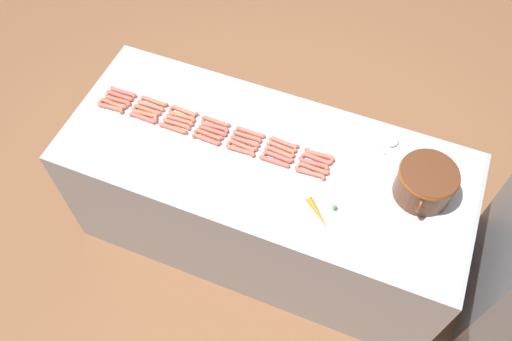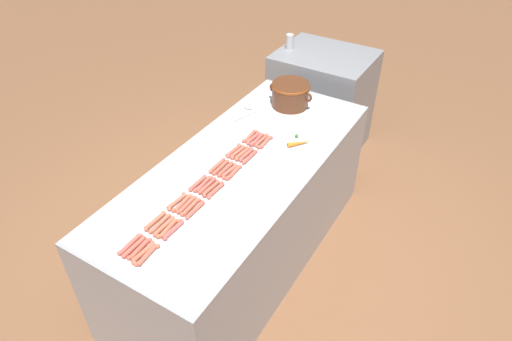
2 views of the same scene
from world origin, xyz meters
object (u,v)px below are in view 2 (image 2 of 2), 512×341
at_px(hot_dog_10, 203,184).
at_px(hot_dog_27, 261,140).
at_px(hot_dog_2, 177,201).
at_px(hot_dog_6, 250,136).
at_px(hot_dog_18, 225,169).
at_px(hot_dog_1, 155,221).
at_px(hot_dog_20, 257,140).
at_px(hot_dog_11, 221,167).
at_px(carrot, 300,143).
at_px(hot_dog_0, 130,244).
at_px(hot_dog_25, 229,171).
at_px(hot_dog_14, 140,249).
at_px(hot_dog_28, 147,255).
at_px(hot_dog_4, 217,165).
at_px(hot_dog_22, 168,228).
at_px(hot_dog_34, 265,142).
at_px(hot_dog_3, 198,183).
at_px(hot_dog_13, 253,138).
at_px(hot_dog_9, 182,203).
at_px(bean_pot, 290,93).
at_px(hot_dog_12, 237,152).
at_px(hot_dog_21, 143,252).
at_px(hot_dog_32, 234,172).
at_px(serving_spoon, 247,110).
at_px(hot_dog_8, 160,223).
at_px(hot_dog_23, 191,207).
at_px(hot_dog_33, 250,157).
at_px(hot_dog_24, 211,188).
at_px(hot_dog_30, 195,210).
at_px(hot_dog_31, 216,190).
at_px(hot_dog_29, 173,230).
at_px(hot_dog_16, 187,205).
at_px(back_cabinet, 321,102).
at_px(hot_dog_5, 234,151).
at_px(hot_dog_26, 246,155).
at_px(soda_can, 290,41).
at_px(hot_dog_15, 164,226).
at_px(hot_dog_19, 242,153).

distance_m(hot_dog_10, hot_dog_27, 0.55).
xyz_separation_m(hot_dog_2, hot_dog_10, (0.03, 0.19, 0.00)).
bearing_deg(hot_dog_6, hot_dog_18, -80.67).
height_order(hot_dog_1, hot_dog_20, same).
height_order(hot_dog_11, carrot, carrot).
height_order(hot_dog_0, hot_dog_25, same).
relative_size(hot_dog_14, hot_dog_28, 1.00).
bearing_deg(hot_dog_18, hot_dog_4, 176.68).
bearing_deg(hot_dog_22, hot_dog_18, 92.95).
height_order(hot_dog_20, hot_dog_34, same).
relative_size(hot_dog_3, hot_dog_13, 1.00).
distance_m(hot_dog_18, carrot, 0.53).
bearing_deg(hot_dog_9, hot_dog_25, 80.76).
height_order(hot_dog_18, bean_pot, bean_pot).
height_order(hot_dog_12, bean_pot, bean_pot).
distance_m(hot_dog_21, hot_dog_32, 0.74).
height_order(hot_dog_18, serving_spoon, hot_dog_18).
distance_m(hot_dog_8, bean_pot, 1.43).
relative_size(hot_dog_6, bean_pot, 0.47).
height_order(hot_dog_23, hot_dog_33, same).
xyz_separation_m(hot_dog_23, carrot, (0.23, 0.84, 0.00)).
bearing_deg(hot_dog_24, hot_dog_32, 80.85).
bearing_deg(hot_dog_30, bean_pot, 94.41).
bearing_deg(hot_dog_30, hot_dog_31, 89.86).
bearing_deg(hot_dog_22, hot_dog_3, 103.92).
height_order(hot_dog_1, hot_dog_8, same).
relative_size(hot_dog_8, hot_dog_29, 1.00).
height_order(hot_dog_10, hot_dog_16, same).
bearing_deg(hot_dog_30, hot_dog_3, 123.56).
relative_size(hot_dog_1, hot_dog_25, 1.00).
distance_m(back_cabinet, hot_dog_11, 1.72).
xyz_separation_m(hot_dog_13, hot_dog_25, (0.06, -0.37, 0.00)).
bearing_deg(hot_dog_30, hot_dog_10, 115.07).
distance_m(hot_dog_10, hot_dog_21, 0.56).
bearing_deg(hot_dog_18, bean_pot, 92.35).
relative_size(hot_dog_5, hot_dog_28, 1.00).
height_order(hot_dog_11, hot_dog_29, same).
height_order(hot_dog_22, hot_dog_24, same).
relative_size(back_cabinet, hot_dog_22, 5.72).
bearing_deg(hot_dog_26, hot_dog_5, -176.86).
bearing_deg(hot_dog_25, hot_dog_28, -87.88).
distance_m(back_cabinet, hot_dog_8, 2.26).
bearing_deg(hot_dog_24, hot_dog_5, 104.00).
bearing_deg(soda_can, hot_dog_8, -79.39).
distance_m(hot_dog_12, hot_dog_15, 0.73).
distance_m(hot_dog_8, hot_dog_12, 0.73).
xyz_separation_m(hot_dog_3, hot_dog_22, (0.09, -0.36, 0.00)).
height_order(hot_dog_19, hot_dog_29, same).
bearing_deg(hot_dog_1, hot_dog_33, 80.31).
relative_size(hot_dog_12, hot_dog_26, 1.00).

